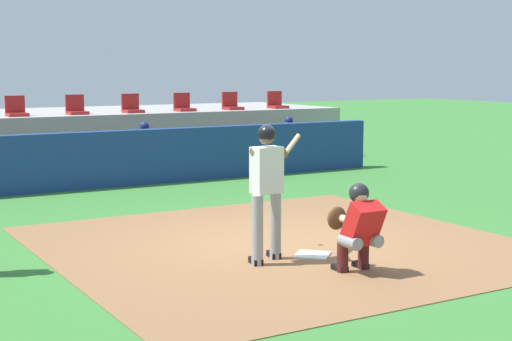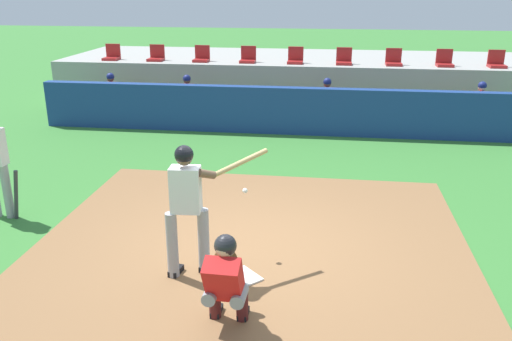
{
  "view_description": "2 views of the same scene",
  "coord_description": "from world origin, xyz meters",
  "px_view_note": "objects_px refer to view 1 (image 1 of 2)",
  "views": [
    {
      "loc": [
        -5.8,
        -9.17,
        2.51
      ],
      "look_at": [
        0.0,
        0.7,
        1.0
      ],
      "focal_mm": 54.25,
      "sensor_mm": 36.0,
      "label": 1
    },
    {
      "loc": [
        1.04,
        -6.86,
        3.7
      ],
      "look_at": [
        0.0,
        0.7,
        1.0
      ],
      "focal_mm": 37.39,
      "sensor_mm": 36.0,
      "label": 2
    }
  ],
  "objects_px": {
    "home_plate": "(312,255)",
    "batter_at_plate": "(268,184)",
    "dugout_player_3": "(291,141)",
    "stadium_seat_3": "(16,110)",
    "stadium_seat_5": "(132,107)",
    "stadium_seat_4": "(76,109)",
    "catcher_crouched": "(358,225)",
    "stadium_seat_8": "(277,103)",
    "stadium_seat_7": "(232,105)",
    "dugout_player_2": "(147,149)",
    "stadium_seat_6": "(184,106)"
  },
  "relations": [
    {
      "from": "dugout_player_3",
      "to": "stadium_seat_7",
      "type": "relative_size",
      "value": 2.71
    },
    {
      "from": "stadium_seat_7",
      "to": "stadium_seat_8",
      "type": "xyz_separation_m",
      "value": [
        1.44,
        0.0,
        0.0
      ]
    },
    {
      "from": "home_plate",
      "to": "stadium_seat_3",
      "type": "relative_size",
      "value": 0.92
    },
    {
      "from": "stadium_seat_3",
      "to": "stadium_seat_8",
      "type": "distance_m",
      "value": 7.22
    },
    {
      "from": "dugout_player_2",
      "to": "stadium_seat_5",
      "type": "bearing_deg",
      "value": 77.49
    },
    {
      "from": "catcher_crouched",
      "to": "dugout_player_2",
      "type": "xyz_separation_m",
      "value": [
        0.99,
        9.11,
        0.06
      ]
    },
    {
      "from": "home_plate",
      "to": "stadium_seat_4",
      "type": "height_order",
      "value": "stadium_seat_4"
    },
    {
      "from": "batter_at_plate",
      "to": "dugout_player_2",
      "type": "relative_size",
      "value": 1.39
    },
    {
      "from": "dugout_player_3",
      "to": "stadium_seat_4",
      "type": "relative_size",
      "value": 2.71
    },
    {
      "from": "dugout_player_2",
      "to": "dugout_player_3",
      "type": "xyz_separation_m",
      "value": [
        3.97,
        0.0,
        0.0
      ]
    },
    {
      "from": "batter_at_plate",
      "to": "stadium_seat_8",
      "type": "height_order",
      "value": "stadium_seat_8"
    },
    {
      "from": "stadium_seat_6",
      "to": "stadium_seat_8",
      "type": "bearing_deg",
      "value": 0.0
    },
    {
      "from": "batter_at_plate",
      "to": "dugout_player_3",
      "type": "distance_m",
      "value": 9.86
    },
    {
      "from": "stadium_seat_7",
      "to": "dugout_player_3",
      "type": "bearing_deg",
      "value": -72.91
    },
    {
      "from": "stadium_seat_4",
      "to": "stadium_seat_7",
      "type": "height_order",
      "value": "same"
    },
    {
      "from": "stadium_seat_6",
      "to": "stadium_seat_7",
      "type": "xyz_separation_m",
      "value": [
        1.44,
        0.0,
        0.0
      ]
    },
    {
      "from": "dugout_player_3",
      "to": "home_plate",
      "type": "bearing_deg",
      "value": -121.34
    },
    {
      "from": "stadium_seat_4",
      "to": "batter_at_plate",
      "type": "bearing_deg",
      "value": -93.81
    },
    {
      "from": "catcher_crouched",
      "to": "stadium_seat_4",
      "type": "xyz_separation_m",
      "value": [
        0.0,
        11.14,
        0.93
      ]
    },
    {
      "from": "stadium_seat_3",
      "to": "catcher_crouched",
      "type": "bearing_deg",
      "value": -82.62
    },
    {
      "from": "catcher_crouched",
      "to": "stadium_seat_8",
      "type": "height_order",
      "value": "stadium_seat_8"
    },
    {
      "from": "home_plate",
      "to": "batter_at_plate",
      "type": "xyz_separation_m",
      "value": [
        -0.67,
        0.06,
        1.01
      ]
    },
    {
      "from": "stadium_seat_8",
      "to": "batter_at_plate",
      "type": "bearing_deg",
      "value": -122.52
    },
    {
      "from": "stadium_seat_4",
      "to": "stadium_seat_5",
      "type": "relative_size",
      "value": 1.0
    },
    {
      "from": "stadium_seat_3",
      "to": "stadium_seat_4",
      "type": "distance_m",
      "value": 1.44
    },
    {
      "from": "stadium_seat_4",
      "to": "stadium_seat_6",
      "type": "relative_size",
      "value": 1.0
    },
    {
      "from": "catcher_crouched",
      "to": "stadium_seat_8",
      "type": "bearing_deg",
      "value": 62.59
    },
    {
      "from": "home_plate",
      "to": "stadium_seat_7",
      "type": "relative_size",
      "value": 0.92
    },
    {
      "from": "home_plate",
      "to": "batter_at_plate",
      "type": "relative_size",
      "value": 0.24
    },
    {
      "from": "dugout_player_2",
      "to": "batter_at_plate",
      "type": "bearing_deg",
      "value": -101.65
    },
    {
      "from": "home_plate",
      "to": "stadium_seat_4",
      "type": "distance_m",
      "value": 10.29
    },
    {
      "from": "batter_at_plate",
      "to": "stadium_seat_4",
      "type": "relative_size",
      "value": 3.76
    },
    {
      "from": "dugout_player_3",
      "to": "stadium_seat_3",
      "type": "xyz_separation_m",
      "value": [
        -6.4,
        2.03,
        0.86
      ]
    },
    {
      "from": "dugout_player_2",
      "to": "stadium_seat_6",
      "type": "relative_size",
      "value": 2.71
    },
    {
      "from": "catcher_crouched",
      "to": "stadium_seat_7",
      "type": "bearing_deg",
      "value": 68.75
    },
    {
      "from": "batter_at_plate",
      "to": "stadium_seat_3",
      "type": "height_order",
      "value": "stadium_seat_3"
    },
    {
      "from": "home_plate",
      "to": "dugout_player_2",
      "type": "xyz_separation_m",
      "value": [
        0.99,
        8.14,
        0.65
      ]
    },
    {
      "from": "stadium_seat_5",
      "to": "catcher_crouched",
      "type": "bearing_deg",
      "value": -97.39
    },
    {
      "from": "stadium_seat_5",
      "to": "home_plate",
      "type": "bearing_deg",
      "value": -98.08
    },
    {
      "from": "batter_at_plate",
      "to": "stadium_seat_5",
      "type": "distance_m",
      "value": 10.35
    },
    {
      "from": "dugout_player_3",
      "to": "stadium_seat_7",
      "type": "xyz_separation_m",
      "value": [
        -0.63,
        2.03,
        0.86
      ]
    },
    {
      "from": "dugout_player_3",
      "to": "stadium_seat_3",
      "type": "distance_m",
      "value": 6.77
    },
    {
      "from": "catcher_crouched",
      "to": "stadium_seat_6",
      "type": "xyz_separation_m",
      "value": [
        2.89,
        11.14,
        0.93
      ]
    },
    {
      "from": "stadium_seat_6",
      "to": "stadium_seat_8",
      "type": "distance_m",
      "value": 2.89
    },
    {
      "from": "batter_at_plate",
      "to": "dugout_player_3",
      "type": "height_order",
      "value": "batter_at_plate"
    },
    {
      "from": "dugout_player_3",
      "to": "stadium_seat_8",
      "type": "relative_size",
      "value": 2.71
    },
    {
      "from": "home_plate",
      "to": "catcher_crouched",
      "type": "distance_m",
      "value": 1.13
    },
    {
      "from": "batter_at_plate",
      "to": "stadium_seat_7",
      "type": "bearing_deg",
      "value": 63.68
    },
    {
      "from": "dugout_player_3",
      "to": "stadium_seat_3",
      "type": "height_order",
      "value": "stadium_seat_3"
    },
    {
      "from": "home_plate",
      "to": "stadium_seat_8",
      "type": "relative_size",
      "value": 0.92
    }
  ]
}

